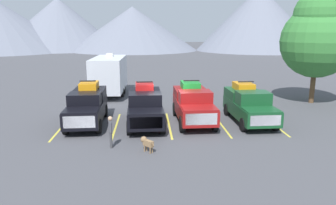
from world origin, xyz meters
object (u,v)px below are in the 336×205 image
Objects in this scene: camper_trailer_a at (109,74)px; dog at (146,142)px; pickup_truck_b at (145,106)px; pickup_truck_c at (193,104)px; pickup_truck_a at (87,105)px; pickup_truck_d at (249,104)px; person_a at (111,130)px.

dog is at bearing -76.43° from camper_trailer_a.
pickup_truck_c is (3.04, 0.28, 0.03)m from pickup_truck_b.
pickup_truck_b is 7.31× the size of dog.
pickup_truck_a is 8.75m from camper_trailer_a.
dog is (-2.96, -4.96, -0.71)m from pickup_truck_c.
pickup_truck_c is 5.82m from dog.
pickup_truck_a is 1.01× the size of pickup_truck_c.
person_a is (-8.30, -4.21, -0.19)m from pickup_truck_d.
pickup_truck_a reaches higher than pickup_truck_c.
dog is at bearing -88.95° from pickup_truck_b.
pickup_truck_a is 3.63m from pickup_truck_b.
pickup_truck_d is 9.31m from person_a.
pickup_truck_c is 10.79m from camper_trailer_a.
pickup_truck_b is at bearing 67.24° from person_a.
pickup_truck_b is at bearing -174.80° from pickup_truck_c.
camper_trailer_a reaches higher than pickup_truck_a.
camper_trailer_a is (0.39, 8.71, 0.75)m from pickup_truck_a.
pickup_truck_b is 0.74× the size of camper_trailer_a.
pickup_truck_d is 13.25m from camper_trailer_a.
person_a is at bearing -112.76° from pickup_truck_b.
camper_trailer_a reaches higher than pickup_truck_c.
pickup_truck_a is at bearing 179.68° from pickup_truck_c.
pickup_truck_a is 1.01× the size of pickup_truck_b.
dog is (0.09, -4.68, -0.68)m from pickup_truck_b.
pickup_truck_b is at bearing -4.96° from pickup_truck_a.
person_a is at bearing -83.28° from camper_trailer_a.
dog is (-6.53, -4.87, -0.64)m from pickup_truck_d.
camper_trailer_a is at bearing 87.45° from pickup_truck_a.
pickup_truck_b is 9.61m from camper_trailer_a.
pickup_truck_d is at bearing 1.65° from pickup_truck_b.
pickup_truck_a is 6.65m from pickup_truck_c.
pickup_truck_c is 3.57m from pickup_truck_d.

